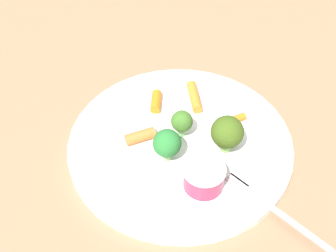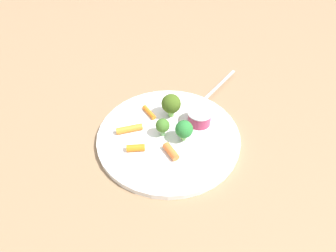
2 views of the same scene
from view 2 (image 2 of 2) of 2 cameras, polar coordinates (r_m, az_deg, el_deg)
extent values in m
plane|color=#8A6B4C|center=(0.63, 0.10, -2.38)|extent=(2.40, 2.40, 0.00)
cylinder|color=white|center=(0.62, 0.10, -2.01)|extent=(0.29, 0.29, 0.01)
cylinder|color=#9A2B4B|center=(0.64, 5.92, 1.55)|extent=(0.05, 0.05, 0.03)
cylinder|color=silver|center=(0.63, 6.02, 2.56)|extent=(0.05, 0.05, 0.00)
cylinder|color=#7EBE72|center=(0.61, -1.00, -1.12)|extent=(0.01, 0.01, 0.02)
sphere|color=#3C6924|center=(0.60, -1.02, 0.10)|extent=(0.03, 0.03, 0.03)
cylinder|color=#85C06B|center=(0.60, 2.96, -2.01)|extent=(0.01, 0.01, 0.02)
sphere|color=#287230|center=(0.59, 3.04, -0.60)|extent=(0.04, 0.04, 0.04)
cylinder|color=#7FC55D|center=(0.65, 0.58, 2.58)|extent=(0.01, 0.01, 0.02)
sphere|color=#3D5719|center=(0.64, 0.60, 4.21)|extent=(0.04, 0.04, 0.04)
cylinder|color=orange|center=(0.59, -6.07, -4.09)|extent=(0.04, 0.03, 0.01)
cylinder|color=orange|center=(0.58, 0.56, -4.80)|extent=(0.04, 0.03, 0.01)
cylinder|color=orange|center=(0.66, -3.57, 2.58)|extent=(0.04, 0.03, 0.01)
cylinder|color=orange|center=(0.62, -7.26, -0.54)|extent=(0.04, 0.05, 0.01)
cube|color=#BFB1B3|center=(0.74, 9.16, 7.16)|extent=(0.01, 0.17, 0.00)
cube|color=#BFB1B3|center=(0.67, 5.27, 2.94)|extent=(0.00, 0.03, 0.00)
cube|color=#BFB1B3|center=(0.67, 5.03, 3.05)|extent=(0.00, 0.03, 0.00)
cube|color=#BFB1B3|center=(0.67, 4.79, 3.17)|extent=(0.00, 0.03, 0.00)
cube|color=#BFB1B3|center=(0.67, 4.55, 3.28)|extent=(0.00, 0.03, 0.00)
camera|label=1|loc=(0.63, 52.67, 33.54)|focal=52.03mm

